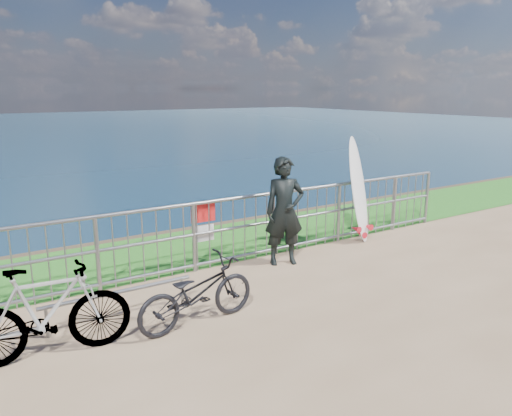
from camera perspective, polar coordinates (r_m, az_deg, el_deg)
grass_strip at (r=9.20m, az=-7.16°, el=-4.48°), size 120.00×120.00×0.00m
railing at (r=8.10m, az=-3.82°, el=-2.67°), size 10.06×0.10×1.13m
surfer at (r=8.12m, az=3.28°, el=-0.38°), size 0.75×0.62×1.78m
surfboard at (r=9.54m, az=11.68°, el=1.64°), size 0.65×0.61×1.99m
bicycle_near at (r=6.18m, az=-6.77°, el=-9.60°), size 1.63×0.70×0.83m
bicycle_far at (r=5.83m, az=-22.79°, el=-10.94°), size 1.79×0.69×1.05m
bike_rack at (r=6.52m, az=-15.41°, el=-9.59°), size 1.91×0.05×0.40m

